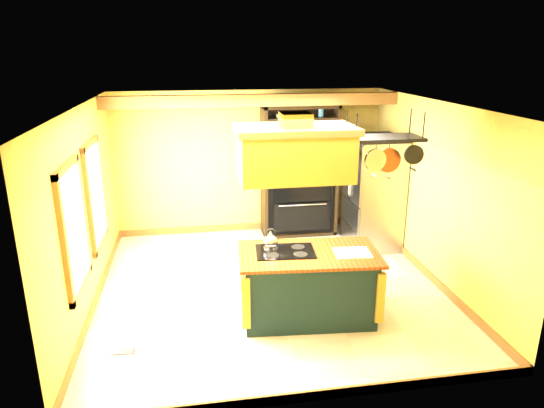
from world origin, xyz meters
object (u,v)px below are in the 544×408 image
object	(u,v)px
range_hood	(295,151)
hutch	(298,185)
refrigerator	(373,195)
pot_rack	(383,145)
kitchen_island	(308,284)

from	to	relation	value
range_hood	hutch	size ratio (longest dim) A/B	0.58
refrigerator	range_hood	bearing A→B (deg)	-130.31
refrigerator	pot_rack	bearing A→B (deg)	-109.63
range_hood	pot_rack	xyz separation A→B (m)	(1.10, 0.00, 0.04)
kitchen_island	hutch	world-z (taller)	hutch
range_hood	refrigerator	xyz separation A→B (m)	(1.90, 2.24, -1.30)
range_hood	pot_rack	distance (m)	1.10
hutch	range_hood	bearing A→B (deg)	-103.41
refrigerator	hutch	xyz separation A→B (m)	(-1.16, 0.87, -0.01)
refrigerator	hutch	world-z (taller)	hutch
kitchen_island	range_hood	size ratio (longest dim) A/B	1.32
kitchen_island	hutch	xyz separation A→B (m)	(0.54, 3.11, 0.47)
pot_rack	hutch	world-z (taller)	pot_rack
kitchen_island	pot_rack	size ratio (longest dim) A/B	1.91
kitchen_island	pot_rack	distance (m)	2.03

